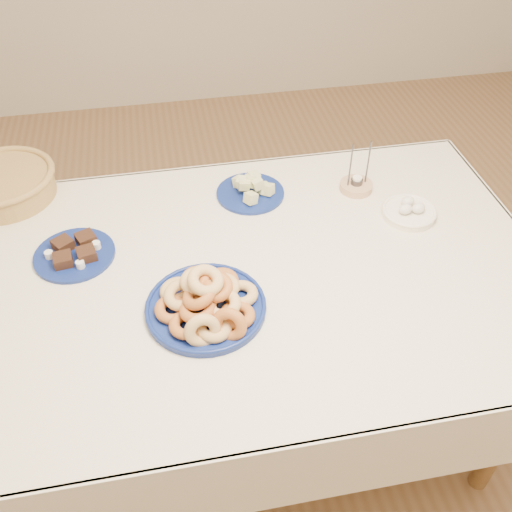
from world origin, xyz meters
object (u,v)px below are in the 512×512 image
Objects in this scene: melon_plate at (251,189)px; wicker_basket at (3,184)px; donut_platter at (206,302)px; brownie_plate at (75,253)px; egg_bowl at (409,211)px; dining_table at (253,296)px; candle_holder at (356,185)px.

wicker_basket reaches higher than melon_plate.
donut_platter is 1.11× the size of brownie_plate.
donut_platter is at bearing -157.27° from egg_bowl.
dining_table is 5.14× the size of donut_platter.
brownie_plate is at bearing 179.82° from egg_bowl.
candle_holder reaches higher than brownie_plate.
egg_bowl is at bearing -54.30° from candle_holder.
donut_platter is at bearing -113.11° from melon_plate.
brownie_plate is at bearing -160.46° from melon_plate.
melon_plate is at bearing 174.27° from candle_holder.
egg_bowl is (0.68, 0.28, -0.02)m from donut_platter.
candle_holder is at bearing 125.70° from egg_bowl.
brownie_plate is 1.53× the size of egg_bowl.
donut_platter is at bearing -137.99° from dining_table.
melon_plate is at bearing 19.54° from brownie_plate.
donut_platter is 0.80× the size of wicker_basket.
melon_plate is 0.98× the size of brownie_plate.
dining_table is 8.74× the size of egg_bowl.
egg_bowl is at bearing 22.73° from donut_platter.
wicker_basket is 1.31m from egg_bowl.
melon_plate is (0.21, 0.48, -0.01)m from donut_platter.
dining_table is at bearing -34.18° from wicker_basket.
melon_plate is 0.35m from candle_holder.
egg_bowl is (0.53, 0.15, 0.12)m from dining_table.
wicker_basket is (-0.79, 0.15, 0.03)m from melon_plate.
wicker_basket is 2.30× the size of candle_holder.
egg_bowl is (0.12, -0.17, 0.00)m from candle_holder.
donut_platter reaches higher than dining_table.
wicker_basket reaches higher than dining_table.
candle_holder reaches higher than donut_platter.
brownie_plate is at bearing -169.84° from candle_holder.
brownie_plate is (-0.56, -0.20, -0.01)m from melon_plate.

